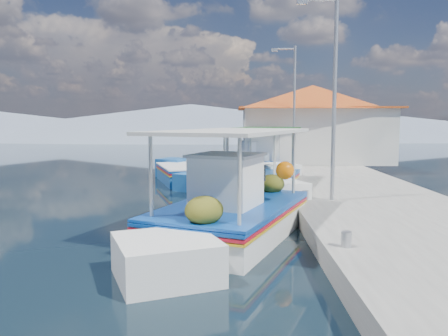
{
  "coord_description": "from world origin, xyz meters",
  "views": [
    {
      "loc": [
        1.67,
        -11.36,
        2.93
      ],
      "look_at": [
        1.31,
        3.52,
        1.3
      ],
      "focal_mm": 35.79,
      "sensor_mm": 36.0,
      "label": 1
    }
  ],
  "objects": [
    {
      "name": "mountain_ridge",
      "position": [
        6.54,
        56.0,
        2.04
      ],
      "size": [
        171.4,
        96.0,
        5.5
      ],
      "color": "slate",
      "rests_on": "ground"
    },
    {
      "name": "quay",
      "position": [
        5.9,
        6.0,
        0.25
      ],
      "size": [
        5.0,
        44.0,
        0.5
      ],
      "primitive_type": "cube",
      "color": "#A19F97",
      "rests_on": "ground"
    },
    {
      "name": "lamp_post_near",
      "position": [
        4.51,
        2.0,
        3.85
      ],
      "size": [
        1.21,
        0.14,
        6.0
      ],
      "color": "#A5A8AD",
      "rests_on": "quay"
    },
    {
      "name": "bollards",
      "position": [
        3.8,
        5.25,
        0.65
      ],
      "size": [
        0.2,
        17.2,
        0.3
      ],
      "color": "#A5A8AD",
      "rests_on": "quay"
    },
    {
      "name": "caique_blue_hull",
      "position": [
        -0.69,
        9.21,
        0.32
      ],
      "size": [
        3.31,
        6.37,
        1.19
      ],
      "rotation": [
        0.0,
        0.0,
        -0.32
      ],
      "color": "#1B58A2",
      "rests_on": "ground"
    },
    {
      "name": "main_caique",
      "position": [
        1.57,
        -0.39,
        0.57
      ],
      "size": [
        4.76,
        8.35,
        2.96
      ],
      "rotation": [
        0.0,
        0.0,
        0.38
      ],
      "color": "white",
      "rests_on": "ground"
    },
    {
      "name": "caique_green_canopy",
      "position": [
        2.65,
        5.72,
        0.43
      ],
      "size": [
        3.77,
        7.4,
        2.9
      ],
      "rotation": [
        0.0,
        0.0,
        0.3
      ],
      "color": "white",
      "rests_on": "ground"
    },
    {
      "name": "ground",
      "position": [
        0.0,
        0.0,
        0.0
      ],
      "size": [
        160.0,
        160.0,
        0.0
      ],
      "primitive_type": "plane",
      "color": "black",
      "rests_on": "ground"
    },
    {
      "name": "lamp_post_far",
      "position": [
        4.51,
        11.0,
        3.85
      ],
      "size": [
        1.21,
        0.14,
        6.0
      ],
      "color": "#A5A8AD",
      "rests_on": "quay"
    },
    {
      "name": "harbor_building",
      "position": [
        6.2,
        15.0,
        2.78
      ],
      "size": [
        10.49,
        10.49,
        4.4
      ],
      "color": "silver",
      "rests_on": "quay"
    },
    {
      "name": "caique_far",
      "position": [
        2.61,
        12.96,
        0.46
      ],
      "size": [
        3.84,
        6.63,
        2.51
      ],
      "rotation": [
        0.0,
        0.0,
        -0.39
      ],
      "color": "white",
      "rests_on": "ground"
    }
  ]
}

